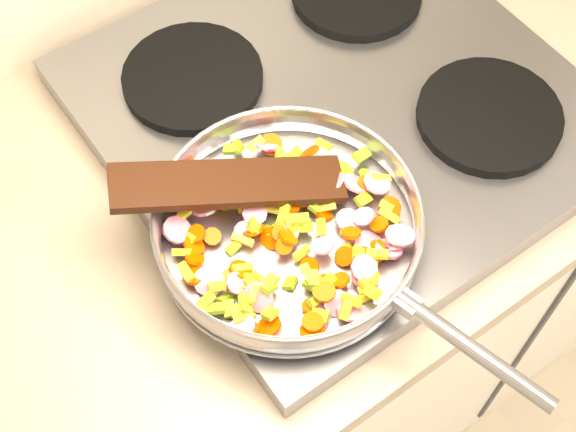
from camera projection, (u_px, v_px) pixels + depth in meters
cooktop at (337, 110)px, 1.08m from camera, size 0.60×0.60×0.04m
grate_fl at (317, 223)px, 0.96m from camera, size 0.19×0.19×0.02m
grate_fr at (489, 116)px, 1.04m from camera, size 0.19×0.19×0.02m
grate_bl at (193, 78)px, 1.08m from camera, size 0.19×0.19×0.02m
saute_pan at (290, 224)px, 0.92m from camera, size 0.34×0.51×0.05m
vegetable_heap at (287, 233)px, 0.92m from camera, size 0.28×0.29×0.05m
wooden_spatula at (229, 184)px, 0.92m from camera, size 0.27×0.17×0.06m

